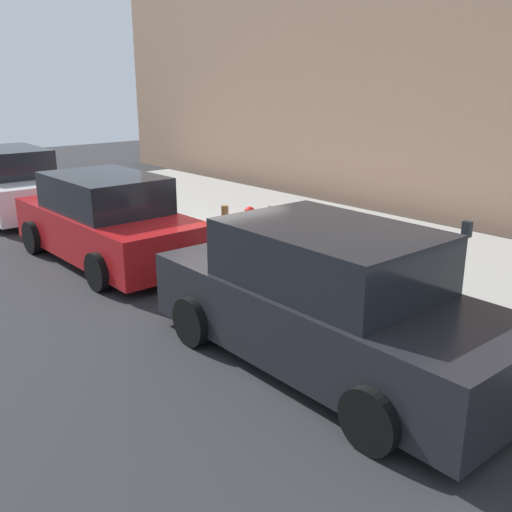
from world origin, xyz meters
TOP-DOWN VIEW (x-y plane):
  - ground_plane at (0.00, 0.00)m, footprint 40.00×40.00m
  - sidewalk_curb at (0.00, -2.50)m, footprint 18.00×5.00m
  - suitcase_red_0 at (-3.69, -0.62)m, footprint 0.36×0.20m
  - suitcase_olive_1 at (-3.22, -0.58)m, footprint 0.44×0.25m
  - suitcase_black_2 at (-2.74, -0.67)m, footprint 0.39×0.21m
  - suitcase_maroon_3 at (-2.26, -0.64)m, footprint 0.43×0.23m
  - suitcase_navy_4 at (-1.80, -0.64)m, footprint 0.37×0.26m
  - suitcase_silver_5 at (-1.36, -0.65)m, footprint 0.38×0.29m
  - fire_hydrant at (-0.74, -0.59)m, footprint 0.39×0.21m
  - bollard_post at (-0.16, -0.44)m, footprint 0.15×0.15m
  - parking_meter at (-5.05, -0.84)m, footprint 0.12×0.09m
  - parked_car_charcoal_0 at (-4.76, 1.66)m, footprint 4.68×2.10m
  - parked_car_red_1 at (0.71, 1.66)m, footprint 4.47×1.98m
  - parked_car_white_2 at (5.92, 1.66)m, footprint 4.56×2.14m

SIDE VIEW (x-z plane):
  - ground_plane at x=0.00m, z-range 0.00..0.00m
  - sidewalk_curb at x=0.00m, z-range 0.00..0.14m
  - suitcase_navy_4 at x=-1.80m, z-range 0.02..0.93m
  - suitcase_silver_5 at x=-1.36m, z-range 0.03..0.93m
  - suitcase_red_0 at x=-3.69m, z-range 0.11..0.85m
  - suitcase_black_2 at x=-2.74m, z-range 0.11..0.91m
  - suitcase_olive_1 at x=-3.22m, z-range 0.04..0.99m
  - suitcase_maroon_3 at x=-2.26m, z-range 0.01..1.02m
  - bollard_post at x=-0.16m, z-range 0.14..0.90m
  - fire_hydrant at x=-0.74m, z-range 0.16..0.97m
  - parked_car_red_1 at x=0.71m, z-range -0.05..1.56m
  - parked_car_white_2 at x=5.92m, z-range -0.05..1.59m
  - parked_car_charcoal_0 at x=-4.76m, z-range -0.06..1.64m
  - parking_meter at x=-5.05m, z-range 0.33..1.60m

